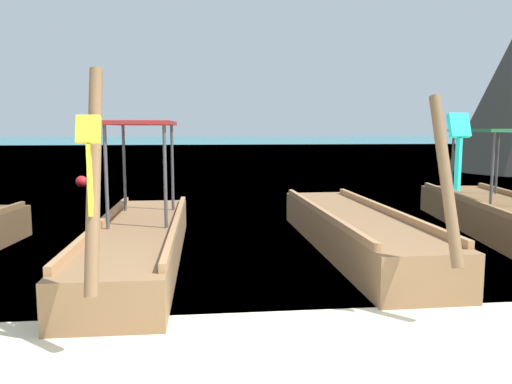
# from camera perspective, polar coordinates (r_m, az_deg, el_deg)

# --- Properties ---
(sea_water) EXTENTS (120.00, 120.00, 0.00)m
(sea_water) POSITION_cam_1_polar(r_m,az_deg,el_deg) (65.26, -5.65, 5.37)
(sea_water) COLOR #147A89
(sea_water) RESTS_ON ground
(longtail_boat_yellow_ribbon) EXTENTS (1.23, 5.97, 2.52)m
(longtail_boat_yellow_ribbon) POSITION_cam_1_polar(r_m,az_deg,el_deg) (7.70, -13.00, -5.19)
(longtail_boat_yellow_ribbon) COLOR olive
(longtail_boat_yellow_ribbon) RESTS_ON ground
(longtail_boat_turquoise_ribbon) EXTENTS (1.26, 6.12, 2.33)m
(longtail_boat_turquoise_ribbon) POSITION_cam_1_polar(r_m,az_deg,el_deg) (8.43, 10.95, -4.30)
(longtail_boat_turquoise_ribbon) COLOR olive
(longtail_boat_turquoise_ribbon) RESTS_ON ground
(longtail_boat_pink_ribbon) EXTENTS (2.29, 7.08, 2.54)m
(longtail_boat_pink_ribbon) POSITION_cam_1_polar(r_m,az_deg,el_deg) (10.19, 26.79, -2.73)
(longtail_boat_pink_ribbon) COLOR brown
(longtail_boat_pink_ribbon) RESTS_ON ground
(mooring_buoy_near) EXTENTS (0.39, 0.39, 0.39)m
(mooring_buoy_near) POSITION_cam_1_polar(r_m,az_deg,el_deg) (17.94, -18.98, 1.10)
(mooring_buoy_near) COLOR red
(mooring_buoy_near) RESTS_ON sea_water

